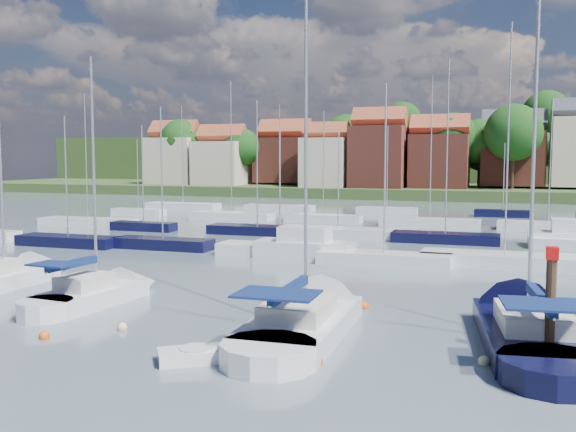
% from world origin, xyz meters
% --- Properties ---
extents(ground, '(260.00, 260.00, 0.00)m').
position_xyz_m(ground, '(0.00, 40.00, 0.00)').
color(ground, '#4A5B64').
rests_on(ground, ground).
extents(sailboat_left, '(3.33, 9.63, 12.94)m').
position_xyz_m(sailboat_left, '(-10.69, 3.55, 0.37)').
color(sailboat_left, silver).
rests_on(sailboat_left, ground).
extents(sailboat_centre, '(3.75, 12.95, 17.41)m').
position_xyz_m(sailboat_centre, '(0.51, 2.54, 0.35)').
color(sailboat_centre, silver).
rests_on(sailboat_centre, ground).
extents(sailboat_navy, '(5.26, 13.70, 18.41)m').
position_xyz_m(sailboat_navy, '(9.00, 4.08, 0.35)').
color(sailboat_navy, black).
rests_on(sailboat_navy, ground).
extents(sailboat_far, '(2.92, 10.76, 14.27)m').
position_xyz_m(sailboat_far, '(-18.14, 5.72, 0.34)').
color(sailboat_far, silver).
rests_on(sailboat_far, ground).
extents(tender, '(2.92, 2.54, 0.58)m').
position_xyz_m(tender, '(-1.92, -3.56, 0.22)').
color(tender, silver).
rests_on(tender, ground).
extents(timber_piling, '(0.40, 0.40, 6.38)m').
position_xyz_m(timber_piling, '(9.76, 0.00, 1.09)').
color(timber_piling, '#4C331E').
rests_on(timber_piling, ground).
extents(buoy_b, '(0.44, 0.44, 0.44)m').
position_xyz_m(buoy_b, '(-8.94, -2.95, 0.00)').
color(buoy_b, '#D85914').
rests_on(buoy_b, ground).
extents(buoy_c, '(0.43, 0.43, 0.43)m').
position_xyz_m(buoy_c, '(-6.74, -0.86, 0.00)').
color(buoy_c, beige).
rests_on(buoy_c, ground).
extents(buoy_d, '(0.46, 0.46, 0.46)m').
position_xyz_m(buoy_d, '(2.18, -2.54, 0.00)').
color(buoy_d, '#D85914').
rests_on(buoy_d, ground).
extents(buoy_e, '(0.44, 0.44, 0.44)m').
position_xyz_m(buoy_e, '(1.98, 6.16, 0.00)').
color(buoy_e, '#D85914').
rests_on(buoy_e, ground).
extents(buoy_f, '(0.41, 0.41, 0.41)m').
position_xyz_m(buoy_f, '(7.66, -0.64, 0.00)').
color(buoy_f, beige).
rests_on(buoy_f, ground).
extents(marina_field, '(79.62, 41.41, 15.93)m').
position_xyz_m(marina_field, '(1.91, 35.15, 0.43)').
color(marina_field, silver).
rests_on(marina_field, ground).
extents(far_shore_town, '(212.46, 90.00, 22.27)m').
position_xyz_m(far_shore_town, '(2.23, 132.67, 4.61)').
color(far_shore_town, '#374A25').
rests_on(far_shore_town, ground).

